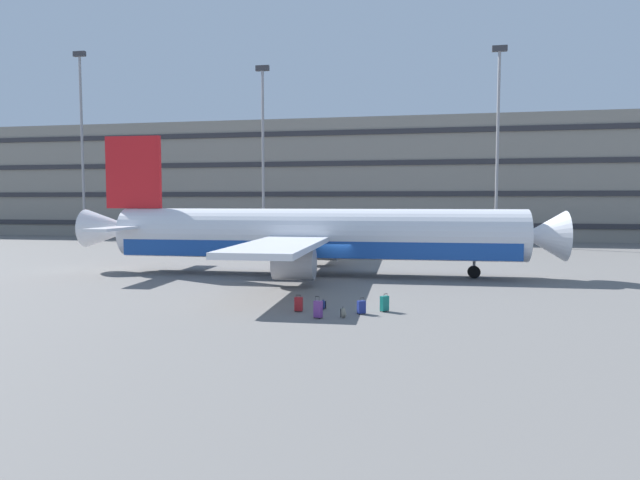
# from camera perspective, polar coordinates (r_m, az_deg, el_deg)

# --- Properties ---
(ground_plane) EXTENTS (600.00, 600.00, 0.00)m
(ground_plane) POSITION_cam_1_polar(r_m,az_deg,el_deg) (40.25, 1.55, -3.91)
(ground_plane) COLOR slate
(terminal_structure) EXTENTS (166.49, 19.79, 17.49)m
(terminal_structure) POSITION_cam_1_polar(r_m,az_deg,el_deg) (88.73, 6.69, 6.10)
(terminal_structure) COLOR gray
(terminal_structure) RESTS_ON ground_plane
(airliner) EXTENTS (36.65, 29.47, 10.65)m
(airliner) POSITION_cam_1_polar(r_m,az_deg,el_deg) (41.51, -0.92, 0.40)
(airliner) COLOR silver
(airliner) RESTS_ON ground_plane
(light_mast_far_left) EXTENTS (1.80, 0.50, 26.59)m
(light_mast_far_left) POSITION_cam_1_polar(r_m,az_deg,el_deg) (86.67, -23.43, 10.02)
(light_mast_far_left) COLOR gray
(light_mast_far_left) RESTS_ON ground_plane
(light_mast_left) EXTENTS (1.80, 0.50, 23.44)m
(light_mast_left) POSITION_cam_1_polar(r_m,az_deg,el_deg) (74.97, -5.92, 10.07)
(light_mast_left) COLOR gray
(light_mast_left) RESTS_ON ground_plane
(light_mast_center_left) EXTENTS (1.80, 0.50, 24.47)m
(light_mast_center_left) POSITION_cam_1_polar(r_m,az_deg,el_deg) (72.44, 17.93, 10.52)
(light_mast_center_left) COLOR gray
(light_mast_center_left) RESTS_ON ground_plane
(suitcase_red) EXTENTS (0.44, 0.37, 1.07)m
(suitcase_red) POSITION_cam_1_polar(r_m,az_deg,el_deg) (26.44, -0.20, -7.16)
(suitcase_red) COLOR #72388C
(suitcase_red) RESTS_ON ground_plane
(suitcase_black) EXTENTS (0.46, 0.43, 0.83)m
(suitcase_black) POSITION_cam_1_polar(r_m,az_deg,el_deg) (27.50, 4.31, -6.92)
(suitcase_black) COLOR navy
(suitcase_black) RESTS_ON ground_plane
(suitcase_teal) EXTENTS (0.46, 0.49, 0.93)m
(suitcase_teal) POSITION_cam_1_polar(r_m,az_deg,el_deg) (28.19, 6.69, -6.53)
(suitcase_teal) COLOR #147266
(suitcase_teal) RESTS_ON ground_plane
(suitcase_purple) EXTENTS (0.40, 0.27, 0.87)m
(suitcase_purple) POSITION_cam_1_polar(r_m,az_deg,el_deg) (28.02, -2.22, -6.63)
(suitcase_purple) COLOR #B21E23
(suitcase_purple) RESTS_ON ground_plane
(backpack_silver) EXTENTS (0.32, 0.40, 0.54)m
(backpack_silver) POSITION_cam_1_polar(r_m,az_deg,el_deg) (26.61, 2.46, -7.55)
(backpack_silver) COLOR gray
(backpack_silver) RESTS_ON ground_plane
(backpack_upright) EXTENTS (0.42, 0.42, 0.55)m
(backpack_upright) POSITION_cam_1_polar(r_m,az_deg,el_deg) (28.57, 0.30, -6.73)
(backpack_upright) COLOR navy
(backpack_upright) RESTS_ON ground_plane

